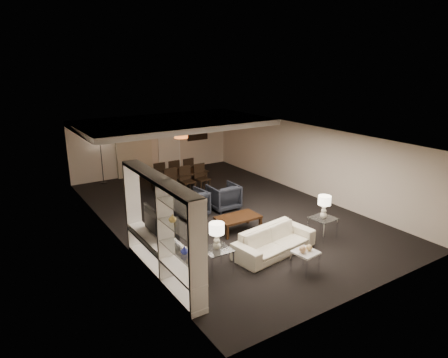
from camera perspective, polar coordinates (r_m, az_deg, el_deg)
floor at (r=12.84m, az=-0.00°, el=-4.70°), size 11.00×11.00×0.00m
ceiling at (r=12.14m, az=-0.00°, el=6.33°), size 7.00×11.00×0.02m
wall_back at (r=17.18m, az=-10.02°, el=4.97°), size 7.00×0.02×2.50m
wall_front at (r=8.63m, az=20.39°, el=-8.00°), size 7.00×0.02×2.50m
wall_left at (r=11.03m, az=-15.49°, el=-2.12°), size 0.02×11.00×2.50m
wall_right at (r=14.56m, az=11.67°, el=2.73°), size 0.02×11.00×2.50m
ceiling_soffit at (r=15.18m, az=-7.24°, el=7.95°), size 7.00×4.00×0.20m
curtains at (r=16.80m, az=-12.73°, el=4.36°), size 1.50×0.12×2.40m
door at (r=17.47m, az=-7.83°, el=4.59°), size 0.90×0.05×2.10m
painting at (r=17.99m, az=-3.82°, el=6.69°), size 0.95×0.04×0.65m
media_unit at (r=8.83m, az=-9.04°, el=-7.06°), size 0.38×3.40×2.35m
pendant_light at (r=15.39m, az=-6.16°, el=6.29°), size 0.52×0.52×0.24m
sofa at (r=10.21m, az=7.21°, el=-8.78°), size 2.33×1.17×0.65m
coffee_table at (r=11.41m, az=2.02°, el=-6.39°), size 1.23×0.72×0.44m
armchair_left at (r=12.40m, az=-4.75°, el=-3.52°), size 0.98×1.01×0.83m
armchair_right at (r=12.96m, az=-0.07°, el=-2.53°), size 0.91×0.93×0.83m
side_table_left at (r=9.33m, az=-1.03°, el=-11.52°), size 0.63×0.63×0.57m
side_table_right at (r=11.31m, az=13.88°, el=-6.75°), size 0.66×0.66×0.57m
table_lamp_left at (r=9.06m, az=-1.05°, el=-8.18°), size 0.35×0.35×0.63m
table_lamp_right at (r=11.09m, az=14.10°, el=-3.90°), size 0.38×0.38×0.63m
marble_table at (r=9.52m, az=11.50°, el=-11.48°), size 0.57×0.57×0.51m
gold_gourd_a at (r=9.31m, az=11.17°, el=-9.83°), size 0.16×0.16×0.16m
gold_gourd_b at (r=9.44m, az=12.06°, el=-9.56°), size 0.14×0.14×0.14m
television at (r=9.47m, az=-10.57°, el=-6.15°), size 1.10×0.14×0.63m
vase_blue at (r=7.93m, az=-5.69°, el=-10.11°), size 0.15×0.15×0.16m
vase_amber at (r=8.11m, az=-7.37°, el=-5.59°), size 0.16×0.16×0.17m
floor_speaker at (r=10.22m, az=-6.73°, el=-7.85°), size 0.10×0.10×0.94m
dining_table at (r=14.92m, az=-6.34°, el=-0.28°), size 1.99×1.13×0.69m
chair_nl at (r=14.06m, az=-7.35°, el=-0.68°), size 0.54×0.54×1.03m
chair_nm at (r=14.31m, az=-5.19°, el=-0.29°), size 0.49×0.49×1.03m
chair_nr at (r=14.58m, az=-3.11°, el=0.09°), size 0.51×0.51×1.03m
chair_fl at (r=15.20m, az=-9.48°, el=0.57°), size 0.49×0.49×1.03m
chair_fm at (r=15.43m, az=-7.44°, el=0.91°), size 0.49×0.49×1.03m
chair_fr at (r=15.68m, az=-5.47°, el=1.24°), size 0.50×0.50×1.03m
floor_lamp at (r=16.25m, az=-17.07°, el=2.53°), size 0.33×0.33×1.81m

